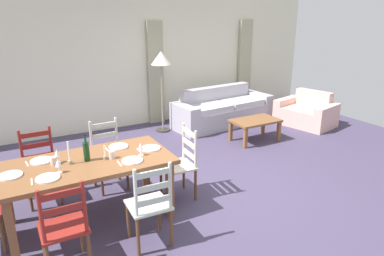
% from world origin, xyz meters
% --- Properties ---
extents(ground_plane, '(9.60, 9.60, 0.02)m').
position_xyz_m(ground_plane, '(0.00, 0.00, -0.01)').
color(ground_plane, '#423953').
extents(wall_far, '(9.60, 0.16, 2.70)m').
position_xyz_m(wall_far, '(0.00, 3.30, 1.35)').
color(wall_far, beige).
rests_on(wall_far, ground_plane).
extents(curtain_panel_left, '(0.35, 0.08, 2.20)m').
position_xyz_m(curtain_panel_left, '(0.69, 3.16, 1.10)').
color(curtain_panel_left, tan).
rests_on(curtain_panel_left, ground_plane).
extents(curtain_panel_right, '(0.35, 0.08, 2.20)m').
position_xyz_m(curtain_panel_right, '(3.09, 3.16, 1.10)').
color(curtain_panel_right, tan).
rests_on(curtain_panel_right, ground_plane).
extents(dining_table, '(1.90, 0.96, 0.75)m').
position_xyz_m(dining_table, '(-1.58, -0.06, 0.66)').
color(dining_table, brown).
rests_on(dining_table, ground_plane).
extents(dining_chair_near_left, '(0.42, 0.40, 0.96)m').
position_xyz_m(dining_chair_near_left, '(-1.99, -0.84, 0.48)').
color(dining_chair_near_left, maroon).
rests_on(dining_chair_near_left, ground_plane).
extents(dining_chair_near_right, '(0.44, 0.42, 0.96)m').
position_xyz_m(dining_chair_near_right, '(-1.15, -0.85, 0.48)').
color(dining_chair_near_right, beige).
rests_on(dining_chair_near_right, ground_plane).
extents(dining_chair_far_left, '(0.43, 0.41, 0.96)m').
position_xyz_m(dining_chair_far_left, '(-2.01, 0.70, 0.48)').
color(dining_chair_far_left, maroon).
rests_on(dining_chair_far_left, ground_plane).
extents(dining_chair_far_right, '(0.43, 0.42, 0.96)m').
position_xyz_m(dining_chair_far_right, '(-1.14, 0.66, 0.48)').
color(dining_chair_far_right, beige).
rests_on(dining_chair_far_right, ground_plane).
extents(dining_chair_head_east, '(0.42, 0.44, 0.96)m').
position_xyz_m(dining_chair_head_east, '(-0.38, -0.08, 0.48)').
color(dining_chair_head_east, beige).
rests_on(dining_chair_head_east, ground_plane).
extents(dinner_plate_near_left, '(0.24, 0.24, 0.02)m').
position_xyz_m(dinner_plate_near_left, '(-2.03, -0.31, 0.76)').
color(dinner_plate_near_left, white).
rests_on(dinner_plate_near_left, dining_table).
extents(fork_near_left, '(0.03, 0.17, 0.01)m').
position_xyz_m(fork_near_left, '(-2.18, -0.31, 0.75)').
color(fork_near_left, silver).
rests_on(fork_near_left, dining_table).
extents(dinner_plate_near_right, '(0.24, 0.24, 0.02)m').
position_xyz_m(dinner_plate_near_right, '(-1.13, -0.31, 0.76)').
color(dinner_plate_near_right, white).
rests_on(dinner_plate_near_right, dining_table).
extents(fork_near_right, '(0.02, 0.17, 0.01)m').
position_xyz_m(fork_near_right, '(-1.28, -0.31, 0.75)').
color(fork_near_right, silver).
rests_on(fork_near_right, dining_table).
extents(dinner_plate_far_left, '(0.24, 0.24, 0.02)m').
position_xyz_m(dinner_plate_far_left, '(-2.03, 0.19, 0.76)').
color(dinner_plate_far_left, white).
rests_on(dinner_plate_far_left, dining_table).
extents(fork_far_left, '(0.03, 0.17, 0.01)m').
position_xyz_m(fork_far_left, '(-2.18, 0.19, 0.75)').
color(fork_far_left, silver).
rests_on(fork_far_left, dining_table).
extents(dinner_plate_far_right, '(0.24, 0.24, 0.02)m').
position_xyz_m(dinner_plate_far_right, '(-1.13, 0.19, 0.76)').
color(dinner_plate_far_right, white).
rests_on(dinner_plate_far_right, dining_table).
extents(fork_far_right, '(0.02, 0.17, 0.01)m').
position_xyz_m(fork_far_right, '(-1.28, 0.19, 0.75)').
color(fork_far_right, silver).
rests_on(fork_far_right, dining_table).
extents(dinner_plate_head_west, '(0.24, 0.24, 0.02)m').
position_xyz_m(dinner_plate_head_west, '(-2.36, -0.06, 0.76)').
color(dinner_plate_head_west, white).
rests_on(dinner_plate_head_west, dining_table).
extents(dinner_plate_head_east, '(0.24, 0.24, 0.02)m').
position_xyz_m(dinner_plate_head_east, '(-0.80, -0.06, 0.76)').
color(dinner_plate_head_east, white).
rests_on(dinner_plate_head_east, dining_table).
extents(fork_head_east, '(0.02, 0.17, 0.01)m').
position_xyz_m(fork_head_east, '(-0.95, -0.06, 0.75)').
color(fork_head_east, silver).
rests_on(fork_head_east, dining_table).
extents(wine_bottle, '(0.07, 0.07, 0.32)m').
position_xyz_m(wine_bottle, '(-1.57, -0.04, 0.87)').
color(wine_bottle, '#143819').
rests_on(wine_bottle, dining_table).
extents(wine_glass_near_left, '(0.06, 0.06, 0.16)m').
position_xyz_m(wine_glass_near_left, '(-1.90, -0.22, 0.86)').
color(wine_glass_near_left, white).
rests_on(wine_glass_near_left, dining_table).
extents(wine_glass_near_right, '(0.06, 0.06, 0.16)m').
position_xyz_m(wine_glass_near_right, '(-0.98, -0.19, 0.86)').
color(wine_glass_near_right, white).
rests_on(wine_glass_near_right, dining_table).
extents(wine_glass_far_left, '(0.06, 0.06, 0.16)m').
position_xyz_m(wine_glass_far_left, '(-1.87, 0.06, 0.86)').
color(wine_glass_far_left, white).
rests_on(wine_glass_far_left, dining_table).
extents(coffee_cup_primary, '(0.07, 0.07, 0.09)m').
position_xyz_m(coffee_cup_primary, '(-1.30, -0.11, 0.80)').
color(coffee_cup_primary, beige).
rests_on(coffee_cup_primary, dining_table).
extents(coffee_cup_secondary, '(0.07, 0.07, 0.09)m').
position_xyz_m(coffee_cup_secondary, '(-1.92, 0.03, 0.80)').
color(coffee_cup_secondary, beige).
rests_on(coffee_cup_secondary, dining_table).
extents(candle_tall, '(0.05, 0.05, 0.27)m').
position_xyz_m(candle_tall, '(-1.76, -0.04, 0.83)').
color(candle_tall, '#998C66').
rests_on(candle_tall, dining_table).
extents(candle_short, '(0.05, 0.05, 0.17)m').
position_xyz_m(candle_short, '(-1.38, -0.10, 0.79)').
color(candle_short, '#998C66').
rests_on(candle_short, dining_table).
extents(couch, '(2.34, 1.00, 0.80)m').
position_xyz_m(couch, '(1.89, 2.34, 0.29)').
color(couch, '#AAA7B0').
rests_on(couch, ground_plane).
extents(coffee_table, '(0.90, 0.56, 0.42)m').
position_xyz_m(coffee_table, '(1.84, 1.13, 0.36)').
color(coffee_table, brown).
rests_on(coffee_table, ground_plane).
extents(armchair_upholstered, '(1.04, 1.31, 0.72)m').
position_xyz_m(armchair_upholstered, '(3.51, 1.39, 0.25)').
color(armchair_upholstered, beige).
rests_on(armchair_upholstered, ground_plane).
extents(standing_lamp, '(0.40, 0.40, 1.64)m').
position_xyz_m(standing_lamp, '(0.54, 2.53, 1.41)').
color(standing_lamp, '#332D28').
rests_on(standing_lamp, ground_plane).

